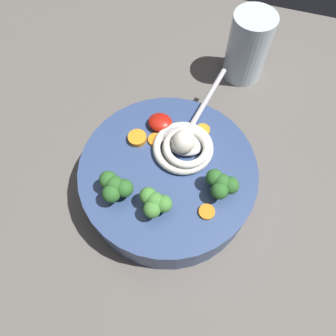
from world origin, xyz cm
name	(u,v)px	position (x,y,z in cm)	size (l,w,h in cm)	color
table_slab	(141,193)	(0.00, 0.00, 1.32)	(99.91, 99.91, 2.64)	#5B5651
soup_bowl	(168,178)	(4.00, 1.69, 6.01)	(24.63, 24.63, 6.52)	#334775
noodle_pile	(184,146)	(5.26, 5.00, 10.33)	(9.33, 9.15, 3.75)	silver
soup_spoon	(187,134)	(4.99, 7.30, 9.96)	(6.68, 17.53, 1.60)	#B7B7BC
chili_sauce_dollop	(160,122)	(0.80, 8.05, 9.96)	(3.54, 3.19, 1.59)	#B2190F
broccoli_floret_left	(221,184)	(11.40, 0.45, 11.34)	(4.39, 3.78, 3.47)	#7A9E60
broccoli_floret_far	(115,187)	(-1.21, -3.92, 11.41)	(4.55, 3.91, 3.60)	#7A9E60
broccoli_floret_beside_noodles	(155,202)	(4.19, -4.37, 11.29)	(4.30, 3.70, 3.40)	#7A9E60
carrot_slice_center	(207,212)	(10.57, -2.91, 9.37)	(2.07, 2.07, 0.42)	orange
carrot_slice_extra_b	(155,140)	(0.93, 5.38, 9.37)	(2.10, 2.10, 0.41)	orange
carrot_slice_rear	(203,130)	(7.00, 8.97, 9.43)	(2.02, 2.02, 0.54)	orange
carrot_slice_near_spoon	(137,138)	(-1.55, 4.76, 9.55)	(2.64, 2.64, 0.79)	orange
drinking_glass	(248,47)	(10.00, 28.51, 8.68)	(7.16, 7.16, 12.07)	silver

